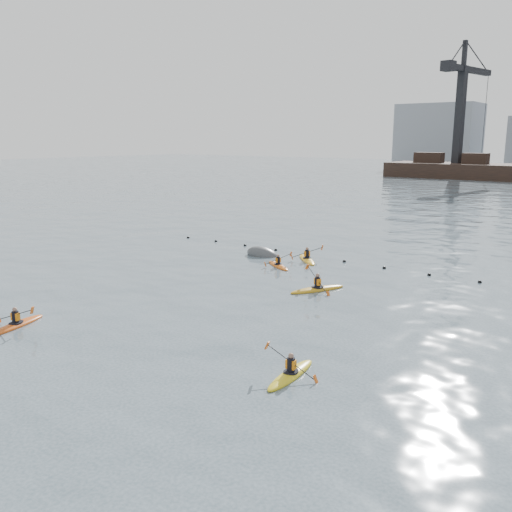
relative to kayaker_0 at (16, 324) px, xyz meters
The scene contains 8 objects.
ground 7.79m from the kayaker_0, 12.80° to the right, with size 400.00×400.00×0.00m, color #3A4A54.
float_line 21.99m from the kayaker_0, 71.17° to the left, with size 33.24×0.73×0.24m.
kayaker_0 is the anchor object (origin of this frame).
kayaker_1 13.21m from the kayaker_0, 13.84° to the left, with size 2.17×3.16×1.23m.
kayaker_2 17.05m from the kayaker_0, 80.83° to the left, with size 2.79×2.01×1.04m.
kayaker_3 15.50m from the kayaker_0, 59.78° to the left, with size 2.25×3.42×1.44m.
kayaker_5 19.79m from the kayaker_0, 80.41° to the left, with size 2.90×2.81×1.19m.
mooring_buoy 18.97m from the kayaker_0, 90.36° to the left, with size 2.47×1.46×1.24m, color #404246.
Camera 1 is at (15.15, -10.23, 8.34)m, focal length 38.00 mm.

